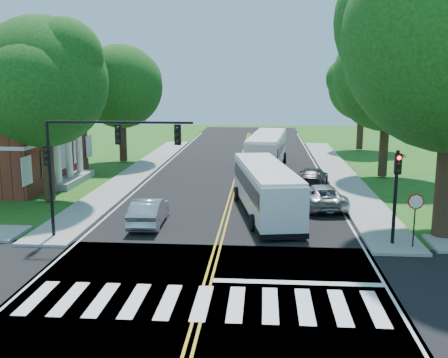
# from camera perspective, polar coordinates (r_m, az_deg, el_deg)

# --- Properties ---
(ground) EXTENTS (140.00, 140.00, 0.00)m
(ground) POSITION_cam_1_polar(r_m,az_deg,el_deg) (19.42, -2.24, -12.73)
(ground) COLOR #244F13
(ground) RESTS_ON ground
(road) EXTENTS (14.00, 96.00, 0.01)m
(road) POSITION_cam_1_polar(r_m,az_deg,el_deg) (36.56, 0.99, -1.34)
(road) COLOR black
(road) RESTS_ON ground
(cross_road) EXTENTS (60.00, 12.00, 0.01)m
(cross_road) POSITION_cam_1_polar(r_m,az_deg,el_deg) (19.42, -2.24, -12.72)
(cross_road) COLOR black
(cross_road) RESTS_ON ground
(center_line) EXTENTS (0.36, 70.00, 0.01)m
(center_line) POSITION_cam_1_polar(r_m,az_deg,el_deg) (40.47, 1.33, -0.13)
(center_line) COLOR gold
(center_line) RESTS_ON road
(edge_line_w) EXTENTS (0.12, 70.00, 0.01)m
(edge_line_w) POSITION_cam_1_polar(r_m,az_deg,el_deg) (41.38, -8.12, 0.01)
(edge_line_w) COLOR silver
(edge_line_w) RESTS_ON road
(edge_line_e) EXTENTS (0.12, 70.00, 0.01)m
(edge_line_e) POSITION_cam_1_polar(r_m,az_deg,el_deg) (40.69, 10.93, -0.26)
(edge_line_e) COLOR silver
(edge_line_e) RESTS_ON road
(crosswalk) EXTENTS (12.60, 3.00, 0.01)m
(crosswalk) POSITION_cam_1_polar(r_m,az_deg,el_deg) (18.96, -2.42, -13.29)
(crosswalk) COLOR silver
(crosswalk) RESTS_ON road
(stop_bar) EXTENTS (6.60, 0.40, 0.01)m
(stop_bar) POSITION_cam_1_polar(r_m,az_deg,el_deg) (20.82, 8.08, -11.11)
(stop_bar) COLOR silver
(stop_bar) RESTS_ON road
(sidewalk_nw) EXTENTS (2.60, 40.00, 0.15)m
(sidewalk_nw) POSITION_cam_1_polar(r_m,az_deg,el_deg) (44.58, -9.18, 0.85)
(sidewalk_nw) COLOR gray
(sidewalk_nw) RESTS_ON ground
(sidewalk_ne) EXTENTS (2.60, 40.00, 0.15)m
(sidewalk_ne) POSITION_cam_1_polar(r_m,az_deg,el_deg) (43.80, 12.45, 0.55)
(sidewalk_ne) COLOR gray
(sidewalk_ne) RESTS_ON ground
(tree_west_near) EXTENTS (8.00, 8.00, 11.40)m
(tree_west_near) POSITION_cam_1_polar(r_m,az_deg,el_deg) (34.46, -19.16, 9.92)
(tree_west_near) COLOR #332014
(tree_west_near) RESTS_ON ground
(tree_west_far) EXTENTS (7.60, 7.60, 10.67)m
(tree_west_far) POSITION_cam_1_polar(r_m,az_deg,el_deg) (49.43, -11.15, 9.83)
(tree_west_far) COLOR #332014
(tree_west_far) RESTS_ON ground
(tree_east_mid) EXTENTS (8.40, 8.40, 11.93)m
(tree_east_mid) POSITION_cam_1_polar(r_m,az_deg,el_deg) (42.71, 17.40, 10.56)
(tree_east_mid) COLOR #332014
(tree_east_mid) RESTS_ON ground
(tree_east_far) EXTENTS (7.20, 7.20, 10.34)m
(tree_east_far) POSITION_cam_1_polar(r_m,az_deg,el_deg) (58.60, 14.82, 9.70)
(tree_east_far) COLOR #332014
(tree_east_far) RESTS_ON ground
(signal_nw) EXTENTS (7.15, 0.46, 5.66)m
(signal_nw) POSITION_cam_1_polar(r_m,az_deg,el_deg) (25.60, -13.78, 2.96)
(signal_nw) COLOR black
(signal_nw) RESTS_ON ground
(signal_ne) EXTENTS (0.30, 0.46, 4.40)m
(signal_ne) POSITION_cam_1_polar(r_m,az_deg,el_deg) (25.33, 18.24, -0.60)
(signal_ne) COLOR black
(signal_ne) RESTS_ON ground
(stop_sign) EXTENTS (0.76, 0.08, 2.53)m
(stop_sign) POSITION_cam_1_polar(r_m,az_deg,el_deg) (25.29, 20.12, -2.90)
(stop_sign) COLOR black
(stop_sign) RESTS_ON ground
(bus_lead) EXTENTS (4.23, 11.25, 2.85)m
(bus_lead) POSITION_cam_1_polar(r_m,az_deg,el_deg) (30.26, 4.52, -1.06)
(bus_lead) COLOR silver
(bus_lead) RESTS_ON road
(bus_follow) EXTENTS (3.68, 11.98, 3.05)m
(bus_follow) POSITION_cam_1_polar(r_m,az_deg,el_deg) (45.32, 4.70, 3.10)
(bus_follow) COLOR silver
(bus_follow) RESTS_ON road
(hatchback) EXTENTS (1.70, 4.52, 1.47)m
(hatchback) POSITION_cam_1_polar(r_m,az_deg,el_deg) (28.38, -8.18, -3.54)
(hatchback) COLOR #B3B7BB
(hatchback) RESTS_ON road
(suv) EXTENTS (2.93, 5.38, 1.43)m
(suv) POSITION_cam_1_polar(r_m,az_deg,el_deg) (32.43, 10.53, -1.82)
(suv) COLOR #AEB1B5
(suv) RESTS_ON road
(dark_sedan) EXTENTS (2.87, 5.11, 1.40)m
(dark_sedan) POSITION_cam_1_polar(r_m,az_deg,el_deg) (38.44, 9.62, 0.18)
(dark_sedan) COLOR black
(dark_sedan) RESTS_ON road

